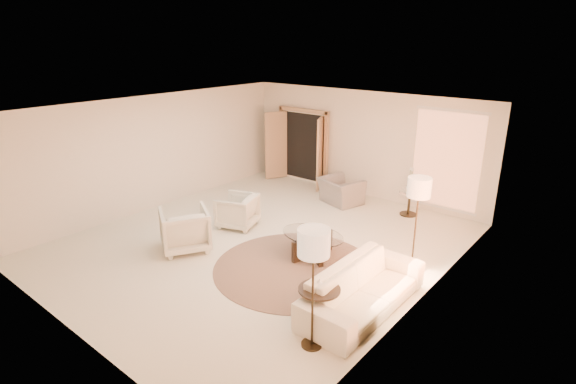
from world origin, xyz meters
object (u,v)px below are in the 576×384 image
Objects in this scene: armchair_left at (237,209)px; end_vase at (320,284)px; armchair_right at (185,227)px; bowl at (313,232)px; accent_chair at (341,187)px; sofa at (363,288)px; side_vase at (411,187)px; floor_lamp_far at (314,248)px; coffee_table at (312,242)px; floor_lamp_near at (419,192)px; end_table at (319,300)px; side_table at (409,200)px.

end_vase is at bearing 43.08° from armchair_left.
armchair_left reaches higher than end_vase.
bowl is at bearing 152.37° from armchair_right.
accent_chair is (0.98, 2.77, 0.03)m from armchair_left.
accent_chair is 3.14m from bowl.
side_vase is at bearing 16.21° from sofa.
armchair_left is at bearing 87.57° from accent_chair.
floor_lamp_far is at bearing 38.86° from armchair_left.
side_vase reaches higher than bowl.
sofa is 1.45× the size of coffee_table.
floor_lamp_far is at bearing -91.53° from floor_lamp_near.
sofa is at bearing -74.24° from side_vase.
end_table is 0.36× the size of floor_lamp_far.
sofa is 10.79× the size of side_vase.
sofa is 15.58× the size of end_vase.
accent_chair is at bearing 145.48° from floor_lamp_near.
coffee_table is 3.28m from side_table.
armchair_left is at bearing -148.95° from armchair_right.
accent_chair is 2.63× the size of bowl.
sofa is at bearing 54.85° from armchair_left.
floor_lamp_near is 11.11× the size of end_vase.
floor_lamp_near is at bearing 27.88° from coffee_table.
side_table is 2.70× the size of side_vase.
coffee_table is 3.31m from side_vase.
floor_lamp_far reaches higher than floor_lamp_near.
bowl is 3.29m from side_vase.
armchair_right is 4.17× the size of side_vase.
floor_lamp_near is 2.13m from bowl.
end_table is (3.57, -0.33, -0.06)m from armchair_right.
floor_lamp_far reaches higher than armchair_right.
end_vase is (1.37, -1.70, 0.15)m from bowl.
floor_lamp_near is at bearing 83.15° from end_vase.
floor_lamp_far is (2.83, -5.07, 1.07)m from accent_chair.
side_table is at bearing 81.17° from bowl.
end_vase is (-0.31, -2.59, -0.81)m from floor_lamp_near.
end_table is 1.03× the size of side_table.
armchair_left is 4.14m from side_vase.
end_table is at bearing -80.04° from side_table.
accent_chair reaches higher than end_table.
accent_chair reaches higher than armchair_left.
floor_lamp_near is (-0.00, 1.82, 1.13)m from sofa.
accent_chair is 1.60× the size of end_table.
side_vase is at bearing 101.42° from floor_lamp_far.
sofa is 4.34m from side_table.
side_table is (-0.87, 4.94, -0.04)m from end_table.
armchair_right reaches higher than coffee_table.
floor_lamp_far is 11.30× the size of end_vase.
end_table is at bearing -80.04° from side_vase.
side_vase is at bearing 0.00° from side_table.
armchair_left is at bearing -131.01° from side_table.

